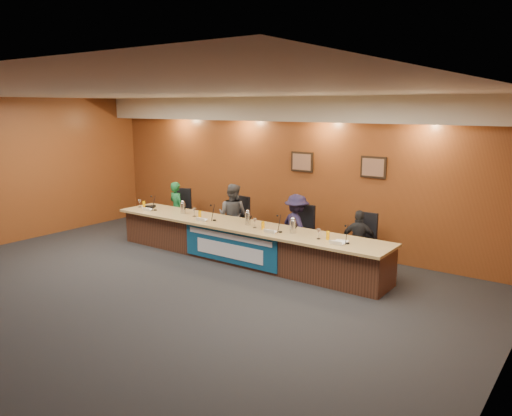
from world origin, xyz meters
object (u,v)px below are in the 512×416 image
at_px(panelist_b, 233,215).
at_px(carafe_right, 293,227).
at_px(carafe_left, 183,208).
at_px(panelist_c, 297,227).
at_px(office_chair_d, 361,246).
at_px(office_chair_a, 180,214).
at_px(panelist_d, 359,242).
at_px(office_chair_b, 236,224).
at_px(speakerphone, 151,207).
at_px(panelist_a, 177,209).
at_px(office_chair_c, 299,235).
at_px(banner, 229,247).
at_px(carafe_mid, 248,219).
at_px(dais_body, 242,243).

bearing_deg(panelist_b, carafe_right, 148.55).
bearing_deg(carafe_right, carafe_left, 178.86).
height_order(panelist_c, office_chair_d, panelist_c).
relative_size(office_chair_a, carafe_left, 2.13).
relative_size(panelist_d, office_chair_b, 2.43).
xyz_separation_m(panelist_b, office_chair_a, (-1.69, 0.10, -0.21)).
bearing_deg(panelist_d, speakerphone, -7.78).
distance_m(panelist_a, office_chair_c, 3.31).
xyz_separation_m(banner, carafe_right, (1.19, 0.37, 0.49)).
height_order(office_chair_c, speakerphone, speakerphone).
distance_m(carafe_mid, speakerphone, 2.78).
relative_size(dais_body, office_chair_a, 12.50).
distance_m(panelist_d, carafe_mid, 2.15).
relative_size(dais_body, carafe_right, 25.50).
xyz_separation_m(dais_body, office_chair_b, (-0.79, 0.78, 0.13)).
bearing_deg(office_chair_d, carafe_right, -139.45).
bearing_deg(panelist_c, office_chair_d, -151.00).
bearing_deg(dais_body, carafe_right, -2.16).
xyz_separation_m(panelist_b, office_chair_c, (1.62, 0.10, -0.21)).
bearing_deg(panelist_b, office_chair_d, 170.68).
distance_m(dais_body, office_chair_d, 2.30).
xyz_separation_m(panelist_a, office_chair_b, (1.69, 0.10, -0.16)).
relative_size(panelist_a, panelist_d, 1.09).
bearing_deg(dais_body, office_chair_d, 19.98).
xyz_separation_m(panelist_c, panelist_d, (1.33, 0.00, -0.08)).
bearing_deg(panelist_d, panelist_c, -15.86).
relative_size(panelist_d, carafe_mid, 4.70).
bearing_deg(banner, panelist_a, 156.09).
height_order(banner, office_chair_a, banner).
height_order(dais_body, panelist_d, panelist_d).
relative_size(banner, office_chair_c, 4.58).
height_order(carafe_left, speakerphone, carafe_left).
bearing_deg(carafe_right, banner, -162.77).
relative_size(panelist_b, panelist_c, 1.05).
height_order(panelist_b, panelist_d, panelist_b).
height_order(office_chair_c, carafe_left, carafe_left).
relative_size(office_chair_c, carafe_right, 2.04).
distance_m(office_chair_b, carafe_right, 2.19).
xyz_separation_m(banner, panelist_a, (-2.48, 1.10, 0.26)).
bearing_deg(office_chair_d, carafe_mid, -158.25).
bearing_deg(office_chair_a, panelist_b, -27.49).
relative_size(office_chair_d, carafe_right, 2.04).
relative_size(panelist_a, carafe_right, 5.42).
relative_size(office_chair_b, office_chair_d, 1.00).
bearing_deg(carafe_left, panelist_d, 10.13).
relative_size(dais_body, office_chair_c, 12.50).
xyz_separation_m(office_chair_a, office_chair_c, (3.31, 0.00, 0.00)).
xyz_separation_m(office_chair_a, speakerphone, (-0.15, -0.78, 0.30)).
height_order(carafe_mid, speakerphone, carafe_mid).
bearing_deg(dais_body, office_chair_b, 135.25).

